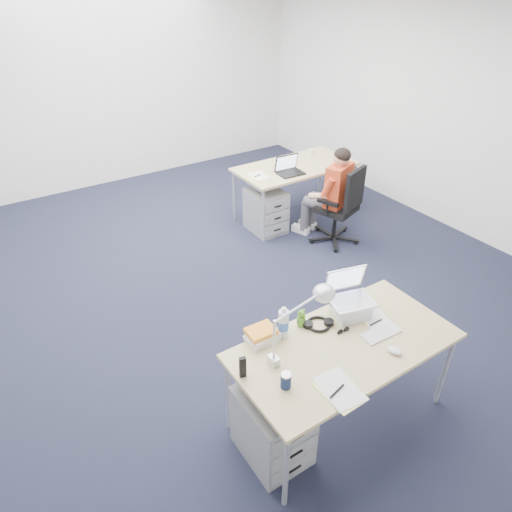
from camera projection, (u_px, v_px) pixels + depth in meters
The scene contains 24 objects.
floor at pixel (241, 280), 5.06m from camera, with size 7.00×7.00×0.00m, color black.
room at pixel (238, 127), 4.15m from camera, with size 6.02×7.02×2.80m.
desk_near at pixel (345, 349), 3.19m from camera, with size 1.60×0.80×0.73m.
desk_far at pixel (296, 169), 6.03m from camera, with size 1.60×0.80×0.73m.
office_chair at pixel (337, 221), 5.65m from camera, with size 0.80×0.80×1.00m.
seated_person at pixel (328, 194), 5.57m from camera, with size 0.53×0.72×1.19m.
drawer_pedestal_near at pixel (273, 426), 3.13m from camera, with size 0.40×0.50×0.55m, color gray.
drawer_pedestal_far at pixel (266, 211), 5.89m from camera, with size 0.40×0.50×0.55m, color gray.
silver_laptop at pixel (352, 296), 3.34m from camera, with size 0.32×0.26×0.34m, color silver, non-canonical shape.
wireless_keyboard at pixel (381, 333), 3.25m from camera, with size 0.29×0.12×0.01m, color white.
computer_mouse at pixel (395, 351), 3.08m from camera, with size 0.06×0.10×0.04m, color white.
headphones at pixel (318, 323), 3.32m from camera, with size 0.23×0.18×0.04m, color black, non-canonical shape.
can_koozie at pixel (286, 380), 2.81m from camera, with size 0.07×0.07×0.11m, color #162347.
water_bottle at pixel (283, 322), 3.17m from camera, with size 0.08×0.08×0.25m, color silver.
bear_figurine at pixel (301, 318), 3.29m from camera, with size 0.08×0.06×0.15m, color #387D21, non-canonical shape.
book_stack at pixel (262, 335), 3.17m from camera, with size 0.22×0.16×0.10m, color silver.
cordless_phone at pixel (243, 367), 2.87m from camera, with size 0.04×0.03×0.16m, color black.
papers_left at pixel (339, 391), 2.81m from camera, with size 0.21×0.30×0.01m, color #F6FF93.
papers_right at pixel (377, 322), 3.35m from camera, with size 0.18×0.26×0.01m, color #F6FF93.
sunglasses at pixel (343, 331), 3.26m from camera, with size 0.11×0.05×0.02m, color black, non-canonical shape.
desk_lamp at pixel (293, 327), 2.94m from camera, with size 0.44×0.16×0.50m, color silver, non-canonical shape.
dark_laptop at pixel (291, 165), 5.69m from camera, with size 0.32×0.32×0.24m, color black, non-canonical shape.
far_cup at pixel (311, 152), 6.31m from camera, with size 0.06×0.06×0.09m, color white.
far_papers at pixel (259, 176), 5.69m from camera, with size 0.19×0.27×0.01m, color white.
Camera 1 is at (-2.12, -3.55, 2.94)m, focal length 32.00 mm.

